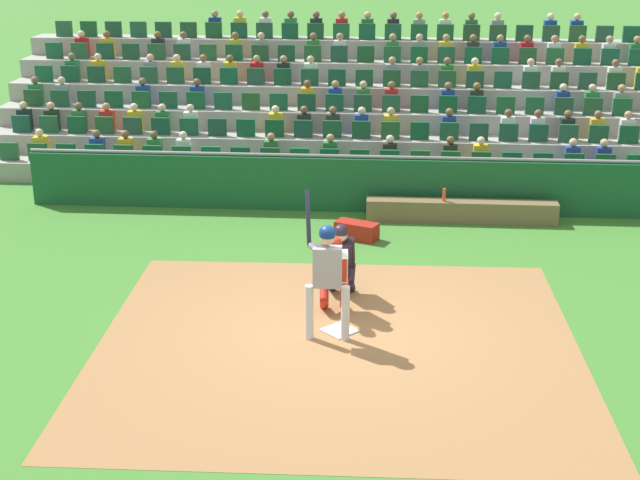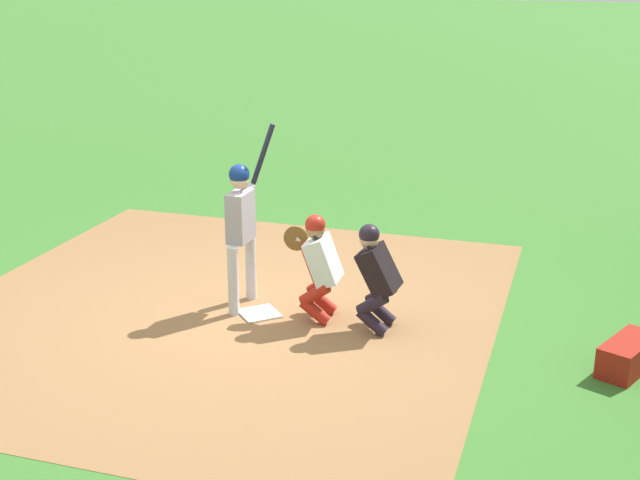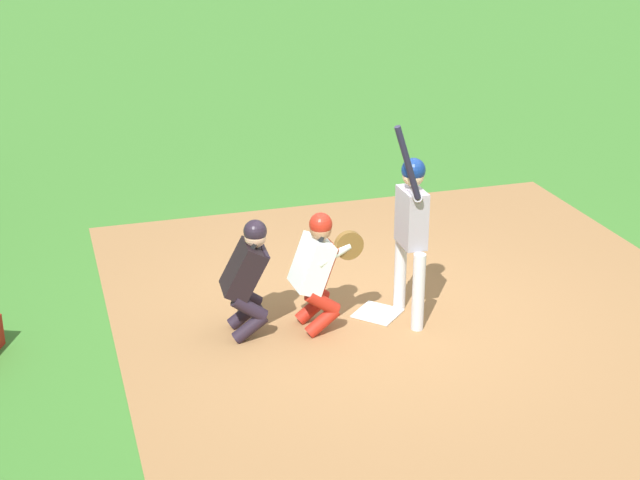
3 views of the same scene
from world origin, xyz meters
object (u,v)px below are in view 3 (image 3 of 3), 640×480
(catcher_crouching, at_px, (318,265))
(home_plate_umpire, at_px, (248,273))
(batter_at_plate, at_px, (411,222))
(home_plate_marker, at_px, (378,313))

(catcher_crouching, distance_m, home_plate_umpire, 0.72)
(catcher_crouching, bearing_deg, home_plate_umpire, -96.02)
(batter_at_plate, bearing_deg, home_plate_umpire, -94.03)
(home_plate_umpire, bearing_deg, batter_at_plate, 85.97)
(catcher_crouching, xyz_separation_m, home_plate_umpire, (-0.08, -0.72, -0.03))
(batter_at_plate, distance_m, home_plate_umpire, 1.76)
(home_plate_marker, distance_m, catcher_crouching, 1.01)
(home_plate_marker, xyz_separation_m, batter_at_plate, (0.18, 0.28, 1.10))
(home_plate_umpire, bearing_deg, home_plate_marker, 92.39)
(catcher_crouching, bearing_deg, home_plate_marker, 100.84)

